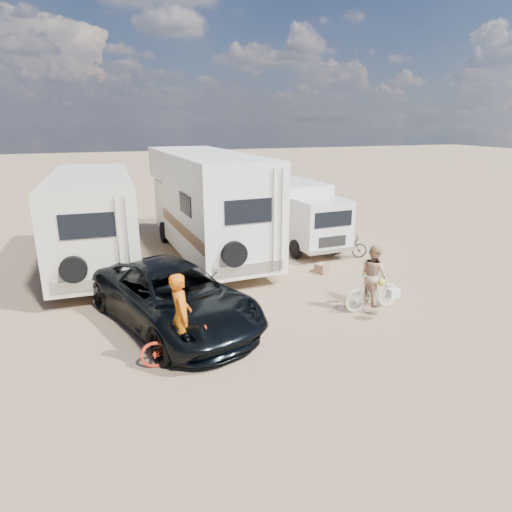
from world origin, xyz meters
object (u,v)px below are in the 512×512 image
object	(u,v)px
crate	(322,268)
dark_suv	(173,296)
cooler	(185,295)
rider_woman	(373,281)
box_truck	(298,215)
rv_main	(207,206)
rv_left	(94,222)
bike_man	(182,344)
bike_parked	(345,246)
rider_man	(181,324)
bike_woman	(372,291)

from	to	relation	value
crate	dark_suv	bearing A→B (deg)	-157.09
cooler	rider_woman	bearing A→B (deg)	-41.87
rider_woman	crate	xyz separation A→B (m)	(0.15, 3.25, -0.69)
crate	box_truck	bearing A→B (deg)	79.30
rv_main	box_truck	xyz separation A→B (m)	(3.92, 0.10, -0.66)
box_truck	cooler	distance (m)	7.38
rv_left	dark_suv	size ratio (longest dim) A/B	1.42
rv_main	rider_woman	world-z (taller)	rv_main
bike_man	cooler	xyz separation A→B (m)	(0.69, 3.37, -0.24)
bike_man	rv_main	bearing A→B (deg)	-13.46
bike_man	box_truck	bearing A→B (deg)	-34.83
box_truck	bike_parked	distance (m)	2.58
rider_woman	cooler	xyz separation A→B (m)	(-4.88, 2.24, -0.61)
rv_left	rider_woman	distance (m)	9.87
box_truck	bike_man	distance (m)	10.22
rider_woman	cooler	bearing A→B (deg)	61.93
dark_suv	rider_woman	xyz separation A→B (m)	(5.41, -0.90, 0.06)
rider_woman	bike_parked	bearing A→B (deg)	-24.89
rider_woman	box_truck	bearing A→B (deg)	-10.30
rv_left	rider_man	size ratio (longest dim) A/B	4.22
dark_suv	cooler	bearing A→B (deg)	49.28
dark_suv	rv_main	bearing A→B (deg)	49.30
dark_suv	bike_woman	xyz separation A→B (m)	(5.41, -0.90, -0.26)
box_truck	rv_left	bearing A→B (deg)	177.31
cooler	rv_left	bearing A→B (deg)	100.84
box_truck	crate	distance (m)	3.79
rv_main	bike_parked	xyz separation A→B (m)	(4.90, -2.11, -1.54)
dark_suv	rider_woman	size ratio (longest dim) A/B	3.33
dark_suv	crate	size ratio (longest dim) A/B	13.84
cooler	crate	xyz separation A→B (m)	(5.03, 1.01, -0.08)
rider_man	bike_man	bearing A→B (deg)	0.00
dark_suv	cooler	size ratio (longest dim) A/B	9.40
box_truck	crate	world-z (taller)	box_truck
box_truck	bike_woman	world-z (taller)	box_truck
rider_man	rider_woman	bearing A→B (deg)	-74.47
rv_left	cooler	xyz separation A→B (m)	(2.36, -4.43, -1.42)
dark_suv	rider_man	world-z (taller)	rider_man
bike_man	cooler	size ratio (longest dim) A/B	3.00
rv_main	bike_man	size ratio (longest dim) A/B	4.78
rv_main	cooler	world-z (taller)	rv_main
rv_left	box_truck	size ratio (longest dim) A/B	1.52
box_truck	rider_man	distance (m)	10.19
dark_suv	rider_woman	world-z (taller)	rider_woman
rider_woman	cooler	distance (m)	5.40
bike_woman	box_truck	bearing A→B (deg)	-10.30
dark_suv	crate	distance (m)	6.07
bike_man	rider_woman	xyz separation A→B (m)	(5.57, 1.14, 0.38)
rv_left	rider_woman	bearing A→B (deg)	-41.19
bike_woman	rider_woman	distance (m)	0.32
rv_left	crate	world-z (taller)	rv_left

